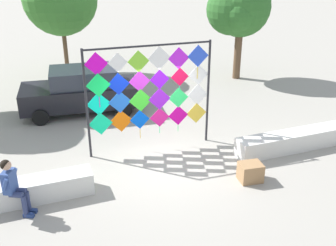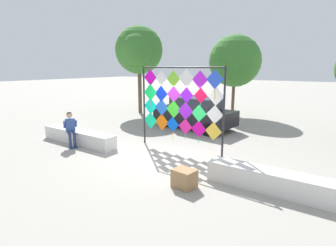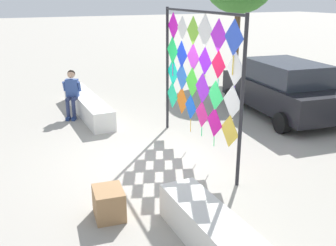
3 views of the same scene
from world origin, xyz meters
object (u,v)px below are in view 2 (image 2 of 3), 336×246
cardboard_box_large (184,178)px  tree_palm_like (235,62)px  tree_broadleaf (139,50)px  kite_display_rack (179,101)px  parked_car (195,113)px  seated_vendor (71,127)px

cardboard_box_large → tree_palm_like: tree_palm_like is taller
tree_broadleaf → tree_palm_like: bearing=29.0°
tree_palm_like → cardboard_box_large: bearing=-74.4°
cardboard_box_large → kite_display_rack: bearing=125.2°
parked_car → cardboard_box_large: 7.17m
kite_display_rack → parked_car: 4.11m
parked_car → cardboard_box_large: size_ratio=7.63×
cardboard_box_large → seated_vendor: bearing=173.8°
kite_display_rack → cardboard_box_large: (1.87, -2.65, -1.67)m
cardboard_box_large → tree_broadleaf: bearing=136.4°
parked_car → tree_palm_like: size_ratio=0.85×
cardboard_box_large → tree_palm_like: 12.26m
parked_car → seated_vendor: bearing=-113.1°
parked_car → cardboard_box_large: bearing=-62.8°
cardboard_box_large → tree_broadleaf: tree_broadleaf is taller
seated_vendor → parked_car: bearing=66.9°
seated_vendor → parked_car: size_ratio=0.32×
kite_display_rack → seated_vendor: (-3.85, -2.03, -1.10)m
kite_display_rack → cardboard_box_large: bearing=-54.8°
kite_display_rack → parked_car: size_ratio=0.83×
kite_display_rack → parked_car: (-1.40, 3.71, -1.08)m
parked_car → tree_broadleaf: size_ratio=0.75×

